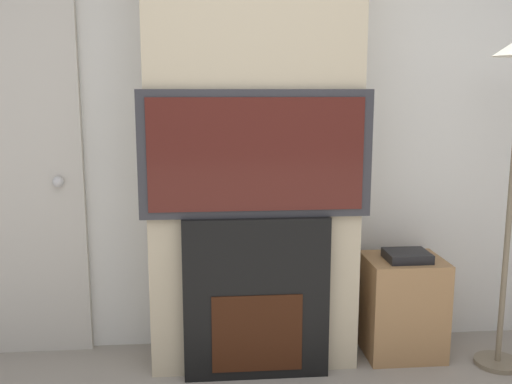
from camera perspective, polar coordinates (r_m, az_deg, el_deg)
The scene contains 6 objects.
wall_back at distance 3.24m, azimuth -0.68°, elevation 7.87°, with size 6.00×0.06×2.70m.
chimney_breast at distance 3.01m, azimuth -0.34°, elevation 7.68°, with size 1.09×0.41×2.70m.
fireplace at distance 3.00m, azimuth 0.00°, elevation -10.50°, with size 0.75×0.15×0.85m.
television at distance 2.82m, azimuth 0.01°, elevation 3.80°, with size 1.16×0.07×0.63m.
media_stand at distance 3.37m, azimuth 14.43°, elevation -10.87°, with size 0.42×0.37×0.61m.
entry_door at distance 3.39m, azimuth -24.01°, elevation 1.66°, with size 0.87×0.09×2.06m.
Camera 1 is at (-0.24, -1.20, 1.48)m, focal length 40.00 mm.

